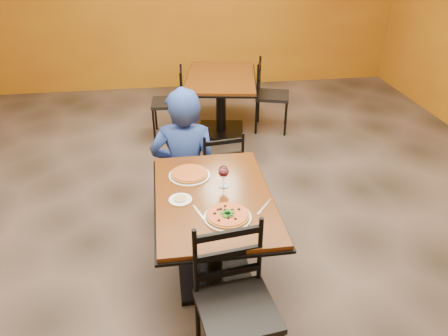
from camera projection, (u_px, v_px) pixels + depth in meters
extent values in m
cube|color=black|center=(208.00, 236.00, 3.81)|extent=(7.00, 8.00, 0.01)
cube|color=#5D2D0E|center=(214.00, 197.00, 3.02)|extent=(0.80, 1.20, 0.03)
cube|color=black|center=(214.00, 200.00, 3.03)|extent=(0.83, 1.23, 0.02)
cylinder|color=black|center=(214.00, 239.00, 3.20)|extent=(0.12, 0.12, 0.66)
cube|color=black|center=(215.00, 274.00, 3.38)|extent=(0.55, 0.55, 0.04)
cube|color=#5D2D0E|center=(221.00, 77.00, 5.33)|extent=(1.02, 1.36, 0.03)
cube|color=black|center=(221.00, 79.00, 5.34)|extent=(1.06, 1.39, 0.02)
cylinder|color=black|center=(221.00, 105.00, 5.51)|extent=(0.12, 0.12, 0.66)
cube|color=black|center=(221.00, 130.00, 5.68)|extent=(0.66, 0.66, 0.04)
imported|color=navy|center=(185.00, 154.00, 3.82)|extent=(0.67, 0.49, 1.24)
cylinder|color=white|center=(228.00, 217.00, 2.79)|extent=(0.31, 0.31, 0.01)
cylinder|color=maroon|center=(228.00, 215.00, 2.78)|extent=(0.28, 0.28, 0.02)
cylinder|color=white|center=(189.00, 175.00, 3.24)|extent=(0.31, 0.31, 0.01)
cylinder|color=orange|center=(189.00, 174.00, 3.23)|extent=(0.28, 0.28, 0.02)
cylinder|color=white|center=(180.00, 200.00, 2.96)|extent=(0.16, 0.16, 0.01)
cylinder|color=tan|center=(180.00, 199.00, 2.95)|extent=(0.09, 0.09, 0.01)
cube|color=silver|center=(199.00, 213.00, 2.83)|extent=(0.07, 0.19, 0.00)
cube|color=silver|center=(265.00, 206.00, 2.90)|extent=(0.14, 0.17, 0.00)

